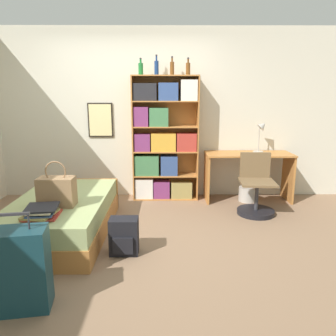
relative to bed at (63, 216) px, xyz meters
The scene contains 16 objects.
ground_plane 0.72m from the bed, ahead, with size 14.00×14.00×0.00m, color #84664C.
wall_back 2.01m from the bed, 66.22° to the left, with size 10.00×0.09×2.60m.
bed is the anchor object (origin of this frame).
handbag 0.48m from the bed, 80.78° to the right, with size 0.38×0.22×0.49m.
book_stack_on_bed 0.67m from the bed, 90.12° to the right, with size 0.34×0.37×0.11m.
suitcase 1.42m from the bed, 87.14° to the right, with size 0.54×0.33×0.77m.
bookcase 1.90m from the bed, 49.55° to the left, with size 1.00×0.30×1.88m.
bottle_green 2.37m from the bed, 58.32° to the left, with size 0.07×0.07×0.24m.
bottle_brown 2.49m from the bed, 52.40° to the left, with size 0.06×0.06×0.29m.
bottle_clear 2.58m from the bed, 46.48° to the left, with size 0.06×0.06×0.27m.
bottle_blue 2.70m from the bed, 41.44° to the left, with size 0.06×0.06×0.25m.
desk 2.77m from the bed, 26.72° to the left, with size 1.29×0.52×0.74m.
desk_lamp 3.09m from the bed, 26.41° to the left, with size 0.21×0.15×0.49m.
desk_chair 2.53m from the bed, 15.13° to the left, with size 0.51×0.51×0.82m.
backpack 0.93m from the bed, 33.67° to the right, with size 0.29×0.23×0.38m.
waste_bin 2.73m from the bed, 25.71° to the left, with size 0.27×0.27×0.22m.
Camera 1 is at (0.52, -3.61, 1.59)m, focal length 35.00 mm.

